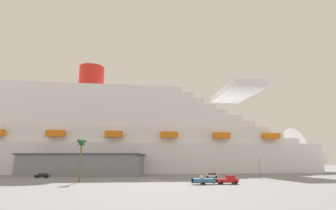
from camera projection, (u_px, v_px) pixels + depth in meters
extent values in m
plane|color=gray|center=(157.00, 176.00, 108.78)|extent=(600.00, 600.00, 0.00)
cube|color=white|center=(140.00, 158.00, 139.50)|extent=(184.85, 51.07, 14.49)
cone|color=white|center=(312.00, 157.00, 152.39)|extent=(28.09, 34.93, 33.01)
cube|color=white|center=(140.00, 142.00, 141.31)|extent=(162.78, 46.40, 2.85)
cube|color=white|center=(134.00, 136.00, 141.43)|extent=(153.49, 45.14, 2.85)
cube|color=white|center=(127.00, 131.00, 141.55)|extent=(147.02, 44.41, 2.85)
cube|color=white|center=(120.00, 125.00, 141.67)|extent=(139.03, 42.84, 2.85)
cube|color=white|center=(114.00, 120.00, 141.79)|extent=(133.60, 41.55, 2.85)
cube|color=white|center=(107.00, 115.00, 141.91)|extent=(125.71, 40.29, 2.85)
cube|color=white|center=(100.00, 109.00, 142.03)|extent=(120.69, 39.56, 2.85)
cube|color=white|center=(93.00, 104.00, 142.16)|extent=(115.44, 38.97, 2.85)
cube|color=white|center=(87.00, 98.00, 142.28)|extent=(111.79, 38.40, 2.85)
cube|color=white|center=(80.00, 93.00, 142.40)|extent=(106.65, 37.48, 2.85)
cube|color=white|center=(236.00, 92.00, 154.43)|extent=(21.40, 41.67, 4.00)
cylinder|color=red|center=(91.00, 79.00, 144.80)|extent=(14.21, 14.21, 13.44)
cylinder|color=silver|center=(242.00, 86.00, 155.73)|extent=(0.80, 0.80, 12.00)
cube|color=orange|center=(56.00, 133.00, 118.28)|extent=(8.23, 3.83, 2.80)
cube|color=orange|center=(114.00, 134.00, 121.58)|extent=(8.23, 3.83, 2.80)
cube|color=orange|center=(169.00, 135.00, 124.88)|extent=(8.23, 3.83, 2.80)
cube|color=orange|center=(221.00, 136.00, 128.18)|extent=(8.23, 3.83, 2.80)
cube|color=orange|center=(271.00, 136.00, 131.49)|extent=(8.23, 3.83, 2.80)
cube|color=gray|center=(84.00, 165.00, 111.16)|extent=(49.14, 23.89, 8.22)
cube|color=#3F4759|center=(84.00, 155.00, 112.08)|extent=(51.11, 24.84, 0.60)
cube|color=red|center=(227.00, 181.00, 68.11)|extent=(5.77, 2.54, 0.90)
cube|color=red|center=(230.00, 177.00, 68.44)|extent=(2.19, 2.03, 0.90)
cube|color=#26333F|center=(233.00, 177.00, 68.52)|extent=(0.26, 1.68, 0.63)
cylinder|color=black|center=(233.00, 182.00, 69.27)|extent=(0.82, 0.36, 0.80)
cylinder|color=black|center=(236.00, 183.00, 67.33)|extent=(0.82, 0.36, 0.80)
cylinder|color=black|center=(219.00, 182.00, 68.72)|extent=(0.82, 0.36, 0.80)
cylinder|color=black|center=(222.00, 183.00, 66.78)|extent=(0.82, 0.36, 0.80)
cube|color=#595960|center=(204.00, 183.00, 67.12)|extent=(6.22, 2.45, 0.16)
cube|color=#595960|center=(217.00, 182.00, 67.65)|extent=(1.99, 0.31, 0.10)
cylinder|color=black|center=(202.00, 183.00, 68.06)|extent=(0.66, 0.28, 0.64)
cylinder|color=black|center=(204.00, 183.00, 66.05)|extent=(0.66, 0.28, 0.64)
cube|color=teal|center=(204.00, 180.00, 67.23)|extent=(5.69, 2.60, 0.90)
cone|color=teal|center=(216.00, 180.00, 67.70)|extent=(1.38, 1.98, 1.87)
cube|color=silver|center=(201.00, 177.00, 67.32)|extent=(0.89, 1.07, 0.70)
cube|color=black|center=(192.00, 180.00, 66.80)|extent=(0.41, 0.53, 1.10)
cylinder|color=brown|center=(80.00, 163.00, 74.93)|extent=(0.47, 0.47, 10.72)
cone|color=#1E6628|center=(83.00, 143.00, 76.08)|extent=(0.72, 2.72, 2.06)
cone|color=#1E6628|center=(83.00, 143.00, 76.37)|extent=(2.39, 2.25, 2.29)
cone|color=#1E6628|center=(82.00, 143.00, 76.44)|extent=(2.89, 1.46, 1.75)
cone|color=#1E6628|center=(81.00, 143.00, 76.39)|extent=(2.56, 1.91, 2.32)
cone|color=#1E6628|center=(80.00, 143.00, 76.19)|extent=(1.59, 2.64, 2.31)
cone|color=#1E6628|center=(80.00, 143.00, 75.87)|extent=(1.91, 2.81, 1.77)
cone|color=#1E6628|center=(81.00, 143.00, 75.70)|extent=(2.84, 1.89, 1.66)
cone|color=#1E6628|center=(81.00, 143.00, 75.68)|extent=(2.73, 1.10, 2.18)
cone|color=#1E6628|center=(83.00, 143.00, 75.89)|extent=(1.92, 2.72, 2.05)
sphere|color=#1E6628|center=(81.00, 144.00, 76.04)|extent=(1.10, 1.10, 1.10)
cylinder|color=slate|center=(260.00, 168.00, 86.39)|extent=(0.20, 0.20, 7.28)
sphere|color=#F9F2CC|center=(259.00, 156.00, 87.20)|extent=(0.56, 0.56, 0.56)
cube|color=white|center=(211.00, 176.00, 95.44)|extent=(4.77, 1.86, 0.70)
cube|color=#1E232D|center=(212.00, 174.00, 95.58)|extent=(2.68, 1.65, 0.55)
cylinder|color=black|center=(208.00, 177.00, 94.45)|extent=(0.66, 0.23, 0.66)
cylinder|color=black|center=(207.00, 177.00, 96.18)|extent=(0.66, 0.23, 0.66)
cylinder|color=black|center=(216.00, 177.00, 94.55)|extent=(0.66, 0.23, 0.66)
cylinder|color=black|center=(215.00, 177.00, 96.28)|extent=(0.66, 0.23, 0.66)
cube|color=black|center=(42.00, 176.00, 93.51)|extent=(4.63, 1.95, 0.70)
cube|color=#1E232D|center=(43.00, 174.00, 93.66)|extent=(2.60, 1.73, 0.55)
cylinder|color=black|center=(36.00, 177.00, 92.42)|extent=(0.66, 0.23, 0.66)
cylinder|color=black|center=(39.00, 177.00, 94.25)|extent=(0.66, 0.23, 0.66)
cylinder|color=black|center=(45.00, 177.00, 92.63)|extent=(0.66, 0.23, 0.66)
cylinder|color=black|center=(47.00, 177.00, 94.46)|extent=(0.66, 0.23, 0.66)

